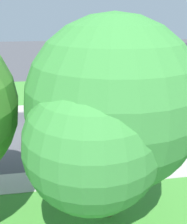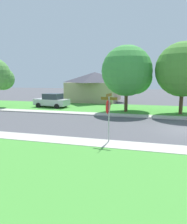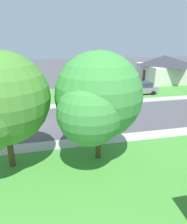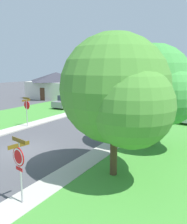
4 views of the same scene
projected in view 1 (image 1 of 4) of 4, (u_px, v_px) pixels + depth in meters
name	position (u px, v px, depth m)	size (l,w,h in m)	color
ground_plane	(4.00, 137.00, 14.87)	(120.00, 120.00, 0.00)	#4C4C51
sidewalk_west	(161.00, 102.00, 20.82)	(1.40, 56.00, 0.10)	#B7B2A8
lawn_west	(143.00, 87.00, 25.15)	(8.00, 56.00, 0.08)	#479338
stop_sign_far_corner	(74.00, 85.00, 18.83)	(0.92, 0.92, 2.77)	#9E9EA3
car_grey_across_road	(179.00, 82.00, 23.59)	(2.18, 4.37, 1.76)	gray
tree_sidewalk_near	(108.00, 113.00, 7.26)	(5.66, 5.26, 7.00)	#4C3823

